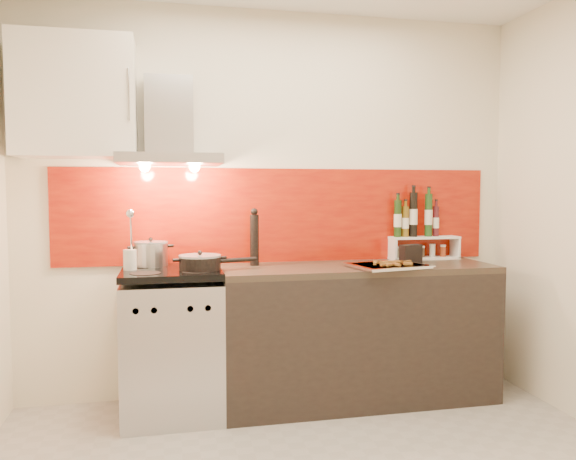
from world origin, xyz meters
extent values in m
cube|color=silver|center=(0.00, 1.40, 1.30)|extent=(3.40, 0.02, 2.60)
cube|color=maroon|center=(0.05, 1.39, 1.22)|extent=(3.00, 0.02, 0.64)
cube|color=#B7B7BA|center=(-0.70, 1.10, 0.42)|extent=(0.60, 0.60, 0.84)
cube|color=black|center=(-0.70, 0.81, 0.33)|extent=(0.50, 0.02, 0.40)
cube|color=#B7B7BA|center=(-0.70, 0.81, 0.72)|extent=(0.56, 0.02, 0.12)
cube|color=#FF190C|center=(-0.70, 0.81, 0.72)|extent=(0.10, 0.01, 0.04)
cube|color=black|center=(-0.70, 1.10, 0.89)|extent=(0.60, 0.60, 0.04)
cube|color=black|center=(0.50, 1.10, 0.43)|extent=(1.80, 0.60, 0.86)
cube|color=black|center=(0.50, 1.10, 0.88)|extent=(1.80, 0.60, 0.04)
cube|color=#B7B7BA|center=(-0.70, 1.15, 1.58)|extent=(0.62, 0.50, 0.06)
cube|color=#B7B7BA|center=(-0.70, 1.30, 1.86)|extent=(0.30, 0.18, 0.50)
sphere|color=#FFD18C|center=(-0.85, 1.15, 1.54)|extent=(0.07, 0.07, 0.07)
sphere|color=#FFD18C|center=(-0.55, 1.15, 1.54)|extent=(0.07, 0.07, 0.07)
cube|color=white|center=(-1.25, 1.22, 1.95)|extent=(0.70, 0.35, 0.72)
cylinder|color=#B7B7BA|center=(-0.83, 1.26, 0.98)|extent=(0.21, 0.21, 0.15)
cylinder|color=#99999E|center=(-0.83, 1.26, 1.06)|extent=(0.21, 0.21, 0.01)
sphere|color=black|center=(-0.83, 1.26, 1.08)|extent=(0.03, 0.03, 0.03)
cylinder|color=black|center=(-0.53, 1.03, 0.95)|extent=(0.25, 0.25, 0.08)
cylinder|color=#99999E|center=(-0.53, 1.03, 0.99)|extent=(0.26, 0.26, 0.01)
sphere|color=black|center=(-0.53, 1.03, 1.01)|extent=(0.03, 0.03, 0.03)
cylinder|color=black|center=(-0.29, 1.09, 0.96)|extent=(0.24, 0.08, 0.03)
cylinder|color=silver|center=(-0.95, 1.12, 0.97)|extent=(0.08, 0.08, 0.13)
cylinder|color=silver|center=(-0.94, 1.12, 1.14)|extent=(0.01, 0.06, 0.25)
sphere|color=silver|center=(-0.94, 1.06, 1.25)|extent=(0.05, 0.05, 0.05)
cylinder|color=black|center=(-0.16, 1.23, 1.07)|extent=(0.06, 0.06, 0.33)
sphere|color=black|center=(-0.16, 1.23, 1.25)|extent=(0.05, 0.05, 0.05)
cube|color=white|center=(1.08, 1.31, 0.91)|extent=(0.50, 0.14, 0.01)
cube|color=white|center=(0.84, 1.31, 0.98)|extent=(0.01, 0.14, 0.14)
cube|color=white|center=(1.32, 1.31, 0.98)|extent=(0.02, 0.14, 0.14)
cube|color=white|center=(1.08, 1.31, 1.06)|extent=(0.50, 0.14, 0.02)
cylinder|color=black|center=(0.87, 1.31, 1.19)|extent=(0.05, 0.05, 0.26)
cylinder|color=brown|center=(0.93, 1.31, 1.17)|extent=(0.05, 0.05, 0.22)
cylinder|color=black|center=(0.99, 1.31, 1.22)|extent=(0.06, 0.06, 0.32)
cylinder|color=#1A3B15|center=(1.11, 1.31, 1.22)|extent=(0.05, 0.05, 0.31)
cylinder|color=#451219|center=(1.16, 1.31, 1.17)|extent=(0.04, 0.04, 0.22)
cylinder|color=#B8B695|center=(0.89, 1.31, 0.95)|extent=(0.04, 0.04, 0.07)
cylinder|color=olive|center=(0.98, 1.31, 0.95)|extent=(0.04, 0.04, 0.07)
cylinder|color=#412F20|center=(1.06, 1.31, 0.95)|extent=(0.04, 0.04, 0.07)
cylinder|color=beige|center=(1.14, 1.31, 0.95)|extent=(0.04, 0.04, 0.08)
cylinder|color=#9E3B1A|center=(1.22, 1.31, 0.95)|extent=(0.04, 0.04, 0.07)
cube|color=black|center=(0.89, 1.13, 0.96)|extent=(0.16, 0.11, 0.13)
cube|color=silver|center=(0.65, 0.94, 0.91)|extent=(0.50, 0.42, 0.01)
cube|color=silver|center=(0.65, 0.94, 0.92)|extent=(0.52, 0.44, 0.01)
cube|color=red|center=(0.65, 0.94, 0.92)|extent=(0.45, 0.37, 0.01)
cube|color=brown|center=(0.70, 0.97, 0.93)|extent=(0.05, 0.06, 0.01)
cube|color=brown|center=(0.75, 0.87, 0.93)|extent=(0.06, 0.04, 0.01)
cube|color=brown|center=(0.56, 0.94, 0.93)|extent=(0.04, 0.06, 0.01)
cube|color=brown|center=(0.63, 0.95, 0.93)|extent=(0.05, 0.06, 0.01)
cube|color=brown|center=(0.67, 0.86, 0.93)|extent=(0.04, 0.06, 0.01)
cube|color=brown|center=(0.60, 0.87, 0.93)|extent=(0.06, 0.03, 0.01)
cube|color=brown|center=(0.76, 0.89, 0.93)|extent=(0.06, 0.02, 0.01)
cube|color=brown|center=(0.69, 1.00, 0.93)|extent=(0.06, 0.04, 0.01)
cube|color=brown|center=(0.63, 0.85, 0.93)|extent=(0.06, 0.05, 0.01)
cube|color=brown|center=(0.75, 0.98, 0.93)|extent=(0.05, 0.05, 0.01)
cube|color=brown|center=(0.61, 1.00, 0.93)|extent=(0.06, 0.04, 0.01)
cube|color=brown|center=(0.67, 0.92, 0.93)|extent=(0.06, 0.02, 0.01)
cube|color=brown|center=(0.74, 1.00, 0.93)|extent=(0.05, 0.05, 0.01)
cube|color=brown|center=(0.60, 1.00, 0.93)|extent=(0.04, 0.06, 0.01)
cube|color=brown|center=(0.63, 0.98, 0.93)|extent=(0.06, 0.03, 0.01)
cube|color=brown|center=(0.80, 0.98, 0.93)|extent=(0.06, 0.04, 0.01)
camera|label=1|loc=(-0.72, -2.39, 1.39)|focal=35.00mm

